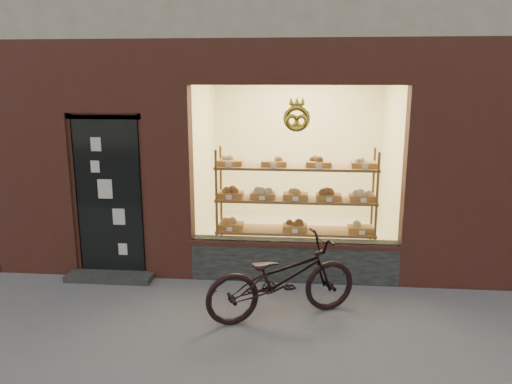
# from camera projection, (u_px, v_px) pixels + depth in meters

# --- Properties ---
(ground) EXTENTS (90.00, 90.00, 0.00)m
(ground) POSITION_uv_depth(u_px,v_px,m) (242.00, 367.00, 4.65)
(ground) COLOR #5E5E5E
(display_shelf) EXTENTS (2.20, 0.45, 1.70)m
(display_shelf) POSITION_uv_depth(u_px,v_px,m) (295.00, 208.00, 6.89)
(display_shelf) COLOR olive
(display_shelf) RESTS_ON ground
(bicycle) EXTENTS (1.85, 1.26, 0.92)m
(bicycle) POSITION_uv_depth(u_px,v_px,m) (282.00, 278.00, 5.55)
(bicycle) COLOR black
(bicycle) RESTS_ON ground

